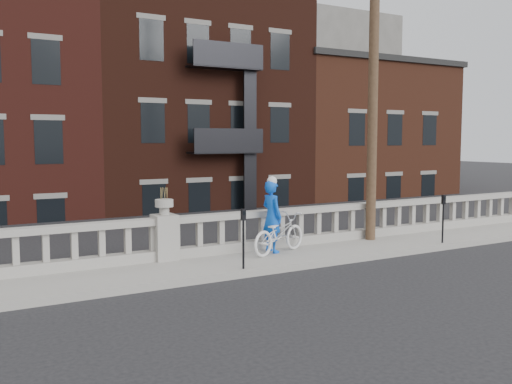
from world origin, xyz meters
The scene contains 10 objects.
ground centered at (0.00, 0.00, 0.00)m, with size 120.00×120.00×0.00m, color black.
sidewalk centered at (0.00, 3.00, 0.07)m, with size 32.00×2.20×0.15m, color #99958D.
balustrade centered at (0.00, 3.95, 0.64)m, with size 28.00×0.34×1.03m.
planter_pedestal centered at (0.00, 3.95, 0.83)m, with size 0.55×0.55×1.76m.
lower_level centered at (0.56, 23.04, 2.63)m, with size 80.00×44.00×20.80m.
utility_pole centered at (6.20, 3.60, 5.24)m, with size 1.60×0.28×10.00m.
parking_meter_c centered at (1.18, 2.15, 1.00)m, with size 0.10×0.09×1.36m.
parking_meter_d centered at (7.58, 2.15, 1.00)m, with size 0.10×0.09×1.36m.
bicycle centered at (2.82, 3.25, 0.66)m, with size 0.68×1.95×1.02m, color white.
cyclist centered at (2.73, 3.45, 1.08)m, with size 0.68×0.44×1.86m, color blue.
Camera 1 is at (-4.90, -8.93, 3.07)m, focal length 40.00 mm.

